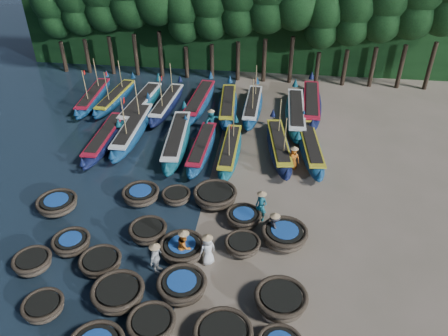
# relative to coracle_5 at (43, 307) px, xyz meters

# --- Properties ---
(ground) EXTENTS (120.00, 120.00, 0.00)m
(ground) POSITION_rel_coracle_5_xyz_m (5.30, 6.08, -0.36)
(ground) COLOR #816E5E
(ground) RESTS_ON ground
(foliage_wall) EXTENTS (40.00, 3.00, 10.00)m
(foliage_wall) POSITION_rel_coracle_5_xyz_m (5.30, 29.58, 4.64)
(foliage_wall) COLOR black
(foliage_wall) RESTS_ON ground
(coracle_5) EXTENTS (2.11, 2.11, 0.64)m
(coracle_5) POSITION_rel_coracle_5_xyz_m (0.00, 0.00, 0.00)
(coracle_5) COLOR #4E4131
(coracle_5) RESTS_ON ground
(coracle_7) EXTENTS (2.36, 2.36, 0.75)m
(coracle_7) POSITION_rel_coracle_5_xyz_m (4.68, -0.31, 0.07)
(coracle_7) COLOR #4E4131
(coracle_7) RESTS_ON ground
(coracle_8) EXTENTS (2.35, 2.35, 0.77)m
(coracle_8) POSITION_rel_coracle_5_xyz_m (7.54, -0.45, 0.07)
(coracle_8) COLOR #4E4131
(coracle_8) RESTS_ON ground
(coracle_10) EXTENTS (1.79, 1.79, 0.71)m
(coracle_10) POSITION_rel_coracle_5_xyz_m (-1.64, 2.28, 0.04)
(coracle_10) COLOR #4E4131
(coracle_10) RESTS_ON ground
(coracle_11) EXTENTS (2.20, 2.20, 0.66)m
(coracle_11) POSITION_rel_coracle_5_xyz_m (1.45, 2.69, 0.01)
(coracle_11) COLOR #4E4131
(coracle_11) RESTS_ON ground
(coracle_12) EXTENTS (2.59, 2.59, 0.80)m
(coracle_12) POSITION_rel_coracle_5_xyz_m (2.88, 0.98, 0.09)
(coracle_12) COLOR #4E4131
(coracle_12) RESTS_ON ground
(coracle_13) EXTENTS (2.20, 2.20, 0.79)m
(coracle_13) POSITION_rel_coracle_5_xyz_m (5.47, 1.74, 0.09)
(coracle_13) COLOR #4E4131
(coracle_13) RESTS_ON ground
(coracle_14) EXTENTS (2.69, 2.69, 0.83)m
(coracle_14) POSITION_rel_coracle_5_xyz_m (9.71, 1.50, 0.11)
(coracle_14) COLOR #4E4131
(coracle_14) RESTS_ON ground
(coracle_15) EXTENTS (2.19, 2.19, 0.70)m
(coracle_15) POSITION_rel_coracle_5_xyz_m (-0.40, 3.72, 0.04)
(coracle_15) COLOR #4E4131
(coracle_15) RESTS_ON ground
(coracle_16) EXTENTS (2.08, 2.08, 0.76)m
(coracle_16) POSITION_rel_coracle_5_xyz_m (3.07, 4.96, 0.07)
(coracle_16) COLOR #4E4131
(coracle_16) RESTS_ON ground
(coracle_17) EXTENTS (2.51, 2.51, 0.75)m
(coracle_17) POSITION_rel_coracle_5_xyz_m (5.01, 4.00, 0.07)
(coracle_17) COLOR #4E4131
(coracle_17) RESTS_ON ground
(coracle_18) EXTENTS (2.00, 2.00, 0.63)m
(coracle_18) POSITION_rel_coracle_5_xyz_m (7.82, 4.69, -0.00)
(coracle_18) COLOR #4E4131
(coracle_18) RESTS_ON ground
(coracle_19) EXTENTS (2.64, 2.64, 0.85)m
(coracle_19) POSITION_rel_coracle_5_xyz_m (9.81, 5.48, 0.13)
(coracle_19) COLOR #4E4131
(coracle_19) RESTS_ON ground
(coracle_20) EXTENTS (2.35, 2.35, 0.72)m
(coracle_20) POSITION_rel_coracle_5_xyz_m (-2.43, 6.52, 0.05)
(coracle_20) COLOR #4E4131
(coracle_20) RESTS_ON ground
(coracle_21) EXTENTS (2.09, 2.09, 0.72)m
(coracle_21) POSITION_rel_coracle_5_xyz_m (1.83, 7.89, 0.05)
(coracle_21) COLOR #4E4131
(coracle_21) RESTS_ON ground
(coracle_22) EXTENTS (1.63, 1.63, 0.65)m
(coracle_22) POSITION_rel_coracle_5_xyz_m (3.81, 8.05, 0.01)
(coracle_22) COLOR #4E4131
(coracle_22) RESTS_ON ground
(coracle_23) EXTENTS (2.98, 2.98, 0.82)m
(coracle_23) POSITION_rel_coracle_5_xyz_m (5.97, 8.24, 0.10)
(coracle_23) COLOR #4E4131
(coracle_23) RESTS_ON ground
(coracle_24) EXTENTS (2.27, 2.27, 0.64)m
(coracle_24) POSITION_rel_coracle_5_xyz_m (7.68, 6.73, 0.01)
(coracle_24) COLOR #4E4131
(coracle_24) RESTS_ON ground
(long_boat_2) EXTENTS (1.42, 7.94, 1.40)m
(long_boat_2) POSITION_rel_coracle_5_xyz_m (-2.28, 13.57, 0.17)
(long_boat_2) COLOR #10113B
(long_boat_2) RESTS_ON ground
(long_boat_3) EXTENTS (1.57, 8.80, 3.74)m
(long_boat_3) POSITION_rel_coracle_5_xyz_m (-0.75, 14.84, 0.23)
(long_boat_3) COLOR navy
(long_boat_3) RESTS_ON ground
(long_boat_4) EXTENTS (2.18, 8.72, 1.54)m
(long_boat_4) POSITION_rel_coracle_5_xyz_m (2.57, 13.86, 0.22)
(long_boat_4) COLOR #105A5D
(long_boat_4) RESTS_ON ground
(long_boat_5) EXTENTS (1.52, 7.43, 1.31)m
(long_boat_5) POSITION_rel_coracle_5_xyz_m (4.38, 13.22, 0.13)
(long_boat_5) COLOR navy
(long_boat_5) RESTS_ON ground
(long_boat_6) EXTENTS (1.32, 7.43, 3.15)m
(long_boat_6) POSITION_rel_coracle_5_xyz_m (6.24, 13.07, 0.14)
(long_boat_6) COLOR #105A5D
(long_boat_6) RESTS_ON ground
(long_boat_7) EXTENTS (2.47, 7.81, 3.35)m
(long_boat_7) POSITION_rel_coracle_5_xyz_m (9.34, 13.98, 0.17)
(long_boat_7) COLOR #10113B
(long_boat_7) RESTS_ON ground
(long_boat_8) EXTENTS (2.17, 7.86, 1.39)m
(long_boat_8) POSITION_rel_coracle_5_xyz_m (11.37, 14.10, 0.17)
(long_boat_8) COLOR navy
(long_boat_8) RESTS_ON ground
(long_boat_9) EXTENTS (1.75, 7.81, 3.32)m
(long_boat_9) POSITION_rel_coracle_5_xyz_m (-5.54, 19.79, 0.16)
(long_boat_9) COLOR navy
(long_boat_9) RESTS_ON ground
(long_boat_10) EXTENTS (2.01, 7.55, 3.22)m
(long_boat_10) POSITION_rel_coracle_5_xyz_m (-3.72, 19.91, 0.15)
(long_boat_10) COLOR navy
(long_boat_10) RESTS_ON ground
(long_boat_11) EXTENTS (2.23, 8.80, 1.55)m
(long_boat_11) POSITION_rel_coracle_5_xyz_m (-1.32, 18.78, 0.23)
(long_boat_11) COLOR #105A5D
(long_boat_11) RESTS_ON ground
(long_boat_12) EXTENTS (1.87, 7.96, 3.39)m
(long_boat_12) POSITION_rel_coracle_5_xyz_m (0.60, 19.30, 0.17)
(long_boat_12) COLOR #10113B
(long_boat_12) RESTS_ON ground
(long_boat_13) EXTENTS (2.04, 8.57, 1.51)m
(long_boat_13) POSITION_rel_coracle_5_xyz_m (3.03, 19.98, 0.21)
(long_boat_13) COLOR navy
(long_boat_13) RESTS_ON ground
(long_boat_14) EXTENTS (2.02, 8.09, 1.43)m
(long_boat_14) POSITION_rel_coracle_5_xyz_m (5.31, 19.61, 0.18)
(long_boat_14) COLOR navy
(long_boat_14) RESTS_ON ground
(long_boat_15) EXTENTS (1.54, 7.95, 3.38)m
(long_boat_15) POSITION_rel_coracle_5_xyz_m (7.21, 19.74, 0.17)
(long_boat_15) COLOR navy
(long_boat_15) RESTS_ON ground
(long_boat_16) EXTENTS (1.70, 9.05, 1.59)m
(long_boat_16) POSITION_rel_coracle_5_xyz_m (10.48, 18.78, 0.24)
(long_boat_16) COLOR #105A5D
(long_boat_16) RESTS_ON ground
(long_boat_17) EXTENTS (1.87, 9.05, 1.59)m
(long_boat_17) POSITION_rel_coracle_5_xyz_m (11.66, 20.56, 0.24)
(long_boat_17) COLOR #10113B
(long_boat_17) RESTS_ON ground
(fisherman_0) EXTENTS (0.95, 0.90, 1.83)m
(fisherman_0) POSITION_rel_coracle_5_xyz_m (6.29, 3.67, 0.51)
(fisherman_0) COLOR silver
(fisherman_0) RESTS_ON ground
(fisherman_1) EXTENTS (0.75, 0.64, 1.94)m
(fisherman_1) POSITION_rel_coracle_5_xyz_m (8.56, 7.12, 0.60)
(fisherman_1) COLOR #1A646F
(fisherman_1) RESTS_ON ground
(fisherman_2) EXTENTS (0.68, 0.85, 1.87)m
(fisherman_2) POSITION_rel_coracle_5_xyz_m (5.18, 3.78, 0.52)
(fisherman_2) COLOR orange
(fisherman_2) RESTS_ON ground
(fisherman_3) EXTENTS (0.94, 1.11, 1.69)m
(fisherman_3) POSITION_rel_coracle_5_xyz_m (9.28, 5.77, 0.43)
(fisherman_3) COLOR black
(fisherman_3) RESTS_ON ground
(fisherman_4) EXTENTS (0.59, 1.00, 1.81)m
(fisherman_4) POSITION_rel_coracle_5_xyz_m (4.06, 2.83, 0.51)
(fisherman_4) COLOR silver
(fisherman_4) RESTS_ON ground
(fisherman_5) EXTENTS (1.27, 1.49, 1.81)m
(fisherman_5) POSITION_rel_coracle_5_xyz_m (4.51, 16.41, 0.48)
(fisherman_5) COLOR #1A646F
(fisherman_5) RESTS_ON ground
(fisherman_6) EXTENTS (0.76, 0.52, 1.69)m
(fisherman_6) POSITION_rel_coracle_5_xyz_m (10.25, 12.26, 0.45)
(fisherman_6) COLOR orange
(fisherman_6) RESTS_ON ground
(tree_0) EXTENTS (3.68, 3.68, 8.68)m
(tree_0) POSITION_rel_coracle_5_xyz_m (-10.70, 26.08, 5.61)
(tree_0) COLOR black
(tree_0) RESTS_ON ground
(tree_5) EXTENTS (3.68, 3.68, 8.68)m
(tree_5) POSITION_rel_coracle_5_xyz_m (0.80, 26.08, 5.61)
(tree_5) COLOR black
(tree_5) RESTS_ON ground
(tree_6) EXTENTS (4.09, 4.09, 9.65)m
(tree_6) POSITION_rel_coracle_5_xyz_m (3.10, 26.08, 6.28)
(tree_6) COLOR black
(tree_6) RESTS_ON ground
(tree_10) EXTENTS (3.68, 3.68, 8.68)m
(tree_10) POSITION_rel_coracle_5_xyz_m (12.30, 26.08, 5.61)
(tree_10) COLOR black
(tree_10) RESTS_ON ground
(tree_11) EXTENTS (4.09, 4.09, 9.65)m
(tree_11) POSITION_rel_coracle_5_xyz_m (14.60, 26.08, 6.28)
(tree_11) COLOR black
(tree_11) RESTS_ON ground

